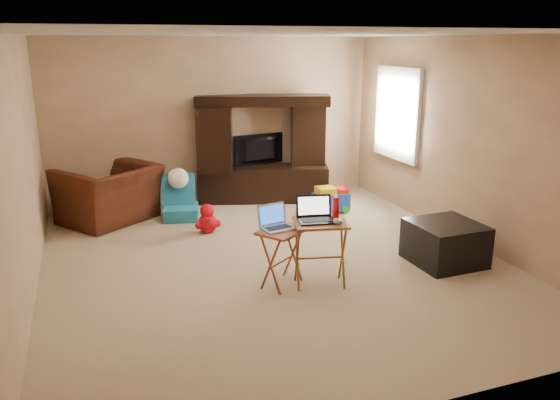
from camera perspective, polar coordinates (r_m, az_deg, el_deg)
name	(u,v)px	position (r m, az deg, el deg)	size (l,w,h in m)	color
floor	(274,263)	(6.25, -0.62, -6.57)	(5.50, 5.50, 0.00)	tan
ceiling	(273,34)	(5.76, -0.70, 16.99)	(5.50, 5.50, 0.00)	silver
wall_back	(215,121)	(8.49, -6.82, 8.19)	(5.00, 5.00, 0.00)	tan
wall_front	(419,239)	(3.49, 14.32, -3.94)	(5.00, 5.00, 0.00)	tan
wall_left	(19,173)	(5.61, -25.61, 2.53)	(5.50, 5.50, 0.00)	tan
wall_right	(466,141)	(7.09, 18.90, 5.84)	(5.50, 5.50, 0.00)	tan
window_pane	(398,114)	(8.31, 12.25, 8.81)	(1.20, 1.20, 0.00)	white
window_frame	(397,114)	(8.30, 12.13, 8.80)	(0.06, 1.14, 1.34)	white
entertainment_center	(263,149)	(8.47, -1.82, 5.35)	(2.01, 0.50, 1.65)	black
television	(261,150)	(8.56, -2.01, 5.24)	(0.84, 0.11, 0.48)	black
recliner	(109,194)	(7.91, -17.39, 0.59)	(1.20, 1.05, 0.78)	#431B0E
child_rocker	(181,198)	(7.79, -10.34, 0.25)	(0.47, 0.54, 0.63)	#1B6C95
plush_toy	(208,218)	(7.21, -7.58, -1.89)	(0.35, 0.30, 0.39)	red
push_toy	(331,199)	(8.06, 5.35, 0.12)	(0.52, 0.37, 0.39)	blue
ottoman	(445,243)	(6.46, 16.86, -4.31)	(0.73, 0.73, 0.47)	black
tray_table_left	(282,258)	(5.60, 0.21, -6.05)	(0.46, 0.37, 0.60)	#AA5229
tray_table_right	(320,254)	(5.60, 4.21, -5.61)	(0.53, 0.42, 0.69)	#A95F29
laptop_left	(278,218)	(5.47, -0.19, -1.88)	(0.32, 0.26, 0.24)	#ADADB2
laptop_right	(317,210)	(5.45, 3.84, -1.06)	(0.36, 0.29, 0.24)	black
mouse_left	(302,228)	(5.48, 2.33, -2.89)	(0.08, 0.12, 0.05)	white
mouse_right	(338,221)	(5.42, 6.06, -2.22)	(0.09, 0.14, 0.06)	#414146
water_bottle	(336,207)	(5.60, 5.84, -0.78)	(0.07, 0.07, 0.21)	red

